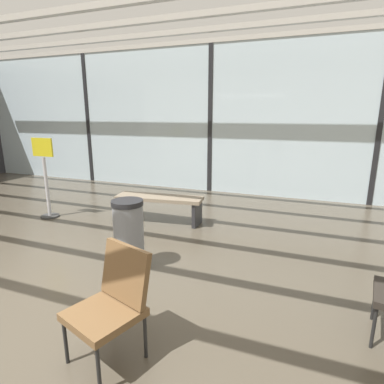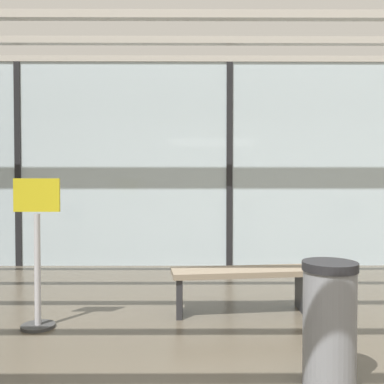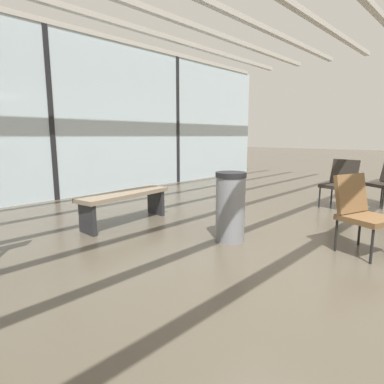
{
  "view_description": "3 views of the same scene",
  "coord_description": "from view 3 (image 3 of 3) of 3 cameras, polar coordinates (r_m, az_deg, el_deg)",
  "views": [
    {
      "loc": [
        2.29,
        -2.03,
        1.85
      ],
      "look_at": [
        0.64,
        2.28,
        0.7
      ],
      "focal_mm": 29.39,
      "sensor_mm": 36.0,
      "label": 1
    },
    {
      "loc": [
        -0.66,
        -1.89,
        1.42
      ],
      "look_at": [
        -0.61,
        6.74,
        1.18
      ],
      "focal_mm": 39.83,
      "sensor_mm": 36.0,
      "label": 2
    },
    {
      "loc": [
        -2.84,
        -1.26,
        1.29
      ],
      "look_at": [
        0.22,
        1.58,
        0.56
      ],
      "focal_mm": 29.98,
      "sensor_mm": 36.0,
      "label": 3
    }
  ],
  "objects": [
    {
      "name": "glass_curtain_wall",
      "position": [
        7.07,
        -23.94,
        12.31
      ],
      "size": [
        14.0,
        0.08,
        3.37
      ],
      "primitive_type": "cube",
      "color": "silver",
      "rests_on": "ground"
    },
    {
      "name": "waiting_bench",
      "position": [
        4.86,
        -11.83,
        -1.29
      ],
      "size": [
        1.54,
        0.58,
        0.47
      ],
      "rotation": [
        0.0,
        0.0,
        3.26
      ],
      "color": "#7F705B",
      "rests_on": "ground"
    },
    {
      "name": "lounge_chair_3",
      "position": [
        6.4,
        24.89,
        1.85
      ],
      "size": [
        0.6,
        0.56,
        0.87
      ],
      "rotation": [
        0.0,
        0.0,
        4.55
      ],
      "color": "#28231E",
      "rests_on": "ground"
    },
    {
      "name": "window_mullion_2",
      "position": [
        9.06,
        -2.74,
        12.44
      ],
      "size": [
        0.1,
        0.12,
        3.37
      ],
      "primitive_type": "cube",
      "color": "black",
      "rests_on": "ground"
    },
    {
      "name": "ground_plane",
      "position": [
        3.37,
        17.88,
        -13.12
      ],
      "size": [
        60.0,
        60.0,
        0.0
      ],
      "primitive_type": "plane",
      "color": "#4C4438"
    },
    {
      "name": "trash_bin",
      "position": [
        3.98,
        6.84,
        -2.59
      ],
      "size": [
        0.38,
        0.38,
        0.86
      ],
      "color": "slate",
      "rests_on": "ground"
    },
    {
      "name": "parked_airplane",
      "position": [
        13.49,
        -29.58,
        12.27
      ],
      "size": [
        11.3,
        4.27,
        4.27
      ],
      "color": "silver",
      "rests_on": "ground"
    },
    {
      "name": "lounge_chair_0",
      "position": [
        4.03,
        27.74,
        -2.66
      ],
      "size": [
        0.62,
        0.65,
        0.87
      ],
      "rotation": [
        0.0,
        0.0,
        5.96
      ],
      "color": "brown",
      "rests_on": "ground"
    },
    {
      "name": "window_mullion_1",
      "position": [
        7.07,
        -23.94,
        12.31
      ],
      "size": [
        0.1,
        0.12,
        3.37
      ],
      "primitive_type": "cube",
      "color": "black",
      "rests_on": "ground"
    }
  ]
}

